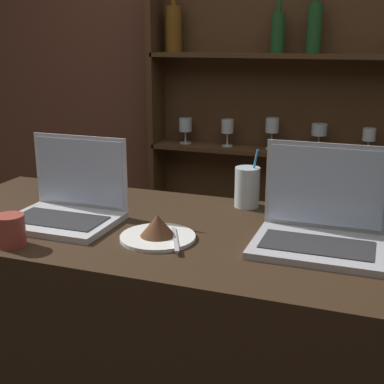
# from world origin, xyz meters

# --- Properties ---
(bar_counter) EXTENTS (1.60, 0.66, 1.00)m
(bar_counter) POSITION_xyz_m (0.00, 0.33, 0.50)
(bar_counter) COLOR black
(bar_counter) RESTS_ON ground_plane
(back_wall) EXTENTS (7.00, 0.06, 2.70)m
(back_wall) POSITION_xyz_m (0.00, 1.65, 1.35)
(back_wall) COLOR brown
(back_wall) RESTS_ON ground_plane
(back_shelf) EXTENTS (1.44, 0.18, 1.79)m
(back_shelf) POSITION_xyz_m (0.10, 1.57, 0.95)
(back_shelf) COLOR #472D19
(back_shelf) RESTS_ON ground_plane
(laptop_near) EXTENTS (0.31, 0.24, 0.24)m
(laptop_near) POSITION_xyz_m (-0.35, 0.29, 1.05)
(laptop_near) COLOR silver
(laptop_near) RESTS_ON bar_counter
(laptop_far) EXTENTS (0.32, 0.24, 0.25)m
(laptop_far) POSITION_xyz_m (0.36, 0.35, 1.06)
(laptop_far) COLOR #ADADB2
(laptop_far) RESTS_ON bar_counter
(cake_plate) EXTENTS (0.20, 0.20, 0.07)m
(cake_plate) POSITION_xyz_m (-0.04, 0.24, 1.02)
(cake_plate) COLOR white
(cake_plate) RESTS_ON bar_counter
(water_glass) EXTENTS (0.08, 0.08, 0.19)m
(water_glass) POSITION_xyz_m (0.11, 0.59, 1.06)
(water_glass) COLOR silver
(water_glass) RESTS_ON bar_counter
(coffee_cup) EXTENTS (0.08, 0.08, 0.08)m
(coffee_cup) POSITION_xyz_m (-0.38, 0.07, 1.04)
(coffee_cup) COLOR #993D33
(coffee_cup) RESTS_ON bar_counter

